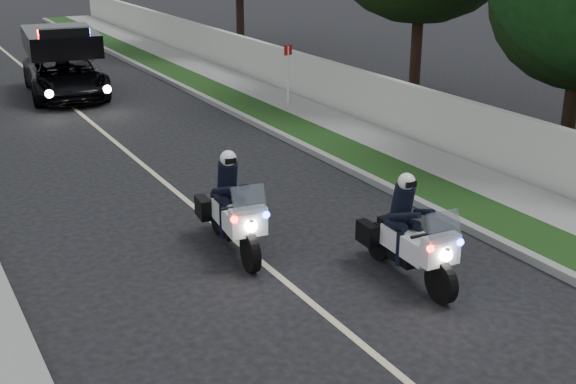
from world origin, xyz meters
name	(u,v)px	position (x,y,z in m)	size (l,w,h in m)	color
ground	(367,349)	(0.00, 0.00, 0.00)	(120.00, 120.00, 0.00)	black
curb_right	(280,135)	(4.10, 10.00, 0.07)	(0.20, 60.00, 0.15)	gray
grass_verge	(302,131)	(4.80, 10.00, 0.08)	(1.20, 60.00, 0.16)	#193814
sidewalk_right	(341,125)	(6.10, 10.00, 0.08)	(1.40, 60.00, 0.16)	gray
property_wall	(370,99)	(7.10, 10.00, 0.75)	(0.22, 60.00, 1.50)	beige
lane_marking	(136,159)	(0.00, 10.00, 0.00)	(0.12, 50.00, 0.01)	#BFB78C
police_moto_left	(233,250)	(-0.21, 3.87, 0.00)	(0.76, 2.16, 1.84)	silver
police_moto_right	(406,278)	(1.81, 1.45, 0.00)	(0.74, 2.12, 1.80)	silver
police_suv	(67,95)	(0.27, 18.20, 0.00)	(2.43, 5.25, 2.55)	black
sign_post	(288,108)	(6.00, 12.93, 0.00)	(0.32, 0.32, 2.05)	red
tree_right_a	(564,151)	(9.88, 5.23, 0.00)	(4.60, 4.60, 7.66)	black
tree_right_c	(413,100)	(10.13, 11.78, 0.00)	(7.01, 7.01, 11.68)	#193310
tree_right_d	(241,50)	(9.64, 23.91, 0.00)	(7.24, 7.24, 12.07)	#133A13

